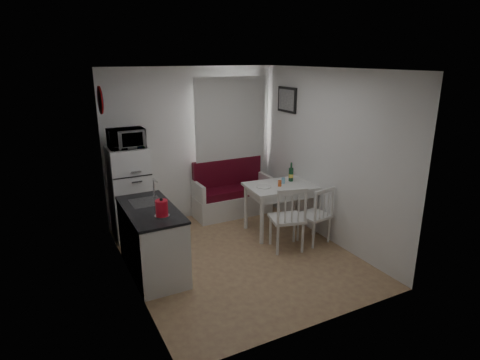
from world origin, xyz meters
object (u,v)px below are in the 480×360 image
Objects in this scene: kitchen_counter at (152,240)px; microwave at (126,138)px; dining_table at (280,190)px; bench at (232,197)px; fridge at (130,193)px; kettle at (162,208)px; chair_right at (318,210)px; wine_bottle at (291,172)px; chair_left at (291,212)px.

microwave is at bearing 89.06° from kitchen_counter.
kitchen_counter is at bearing -166.70° from dining_table.
fridge is (-1.81, -0.11, 0.39)m from bench.
chair_right is at bearing 0.79° from kettle.
microwave is at bearing 163.03° from dining_table.
chair_right is at bearing -90.91° from wine_bottle.
microwave reaches higher than dining_table.
fridge is at bearing 154.93° from chair_left.
chair_right is 2.43m from kettle.
bench is 0.96× the size of fridge.
microwave reaches higher than fridge.
kitchen_counter is 0.68m from kettle.
microwave is (0.02, 1.19, 1.13)m from kitchen_counter.
dining_table is 2.15× the size of microwave.
microwave is at bearing 137.78° from chair_right.
bench is 1.23× the size of dining_table.
bench and chair_left have the same top height.
fridge reaches higher than bench.
dining_table is 3.64× the size of wine_bottle.
chair_right is at bearing -70.37° from bench.
kitchen_counter is 2.72× the size of chair_right.
dining_table is at bearing 18.03° from kettle.
chair_right is 0.86m from wine_bottle.
kettle is at bearing -135.74° from bench.
dining_table is at bearing 84.37° from chair_left.
kettle is at bearing -164.52° from chair_left.
microwave reaches higher than wine_bottle.
kitchen_counter is 2.28m from bench.
fridge is (-1.92, 1.60, 0.11)m from chair_left.
bench is (1.83, 1.36, -0.13)m from kitchen_counter.
chair_left is 1.93m from kettle.
chair_left is 0.39× the size of fridge.
chair_left is at bearing -39.84° from fridge.
bench is at bearing 108.35° from chair_left.
kitchen_counter is at bearing -175.64° from chair_left.
microwave is (-2.42, 1.54, 1.03)m from chair_right.
fridge is 6.06× the size of kettle.
kitchen_counter is 2.53m from wine_bottle.
kitchen_counter reaches higher than dining_table.
bench is at bearing 3.54° from fridge.
kitchen_counter reaches higher than wine_bottle.
kettle is at bearing -88.91° from microwave.
chair_left is 2.37× the size of kettle.
wine_bottle reaches higher than dining_table.
chair_right is 0.34× the size of fridge.
microwave is (0.00, -0.05, 0.87)m from fridge.
chair_left is 0.99m from wine_bottle.
kettle is at bearing -161.66° from wine_bottle.
bench is at bearing 5.12° from microwave.
chair_right is at bearing -32.50° from microwave.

